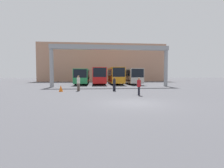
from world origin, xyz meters
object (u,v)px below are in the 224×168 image
bus_slot_1 (99,75)px  pedestrian_mid_left (78,83)px  traffic_cone (61,88)px  bus_slot_0 (82,76)px  bus_slot_3 (131,75)px  pedestrian_far_center (139,86)px  pedestrian_mid_right (114,84)px  bus_slot_2 (115,75)px

bus_slot_1 → pedestrian_mid_left: 15.34m
traffic_cone → bus_slot_0: bearing=85.2°
bus_slot_3 → pedestrian_far_center: bearing=-100.0°
bus_slot_1 → bus_slot_0: bearing=176.8°
bus_slot_1 → pedestrian_mid_left: bearing=-100.6°
bus_slot_0 → bus_slot_3: size_ratio=1.07×
bus_slot_3 → pedestrian_far_center: 20.44m
pedestrian_mid_left → pedestrian_mid_right: (4.23, -0.65, -0.11)m
pedestrian_far_center → pedestrian_mid_left: bearing=-122.7°
bus_slot_1 → pedestrian_mid_right: bus_slot_1 is taller
traffic_cone → bus_slot_2: bearing=62.3°
traffic_cone → pedestrian_mid_left: bearing=25.6°
bus_slot_1 → traffic_cone: 16.70m
bus_slot_1 → traffic_cone: size_ratio=15.36×
bus_slot_3 → traffic_cone: (-11.44, -15.74, -1.41)m
bus_slot_3 → pedestrian_mid_left: (-9.55, -14.83, -0.81)m
bus_slot_2 → pedestrian_mid_left: (-6.18, -14.46, -0.93)m
pedestrian_mid_left → traffic_cone: (-1.89, -0.91, -0.60)m
bus_slot_0 → bus_slot_2: bearing=-6.6°
bus_slot_3 → pedestrian_far_center: (-3.55, -20.11, -0.90)m
bus_slot_2 → bus_slot_1: bearing=170.1°
pedestrian_mid_left → bus_slot_2: bearing=97.7°
pedestrian_mid_left → traffic_cone: bearing=-123.5°
bus_slot_0 → bus_slot_1: (3.36, -0.19, 0.14)m
pedestrian_mid_right → pedestrian_far_center: (1.77, -4.63, 0.02)m
pedestrian_mid_left → bus_slot_3: bearing=88.1°
bus_slot_0 → pedestrian_far_center: bus_slot_0 is taller
bus_slot_0 → bus_slot_1: bus_slot_1 is taller
pedestrian_mid_left → traffic_cone: pedestrian_mid_left is taller
bus_slot_2 → pedestrian_mid_right: 15.27m
pedestrian_mid_right → pedestrian_far_center: pedestrian_far_center is taller
pedestrian_far_center → bus_slot_3: bearing=178.6°
pedestrian_mid_left → bus_slot_1: bearing=110.3°
bus_slot_0 → pedestrian_mid_left: bus_slot_0 is taller
bus_slot_0 → pedestrian_mid_right: bus_slot_0 is taller
bus_slot_0 → traffic_cone: (-1.35, -16.14, -1.35)m
pedestrian_mid_right → pedestrian_mid_left: bearing=176.5°
bus_slot_2 → pedestrian_far_center: 19.76m
bus_slot_1 → pedestrian_far_center: bearing=-81.1°
bus_slot_2 → bus_slot_3: 3.39m
bus_slot_1 → bus_slot_3: 6.73m
bus_slot_0 → bus_slot_3: bearing=-2.3°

